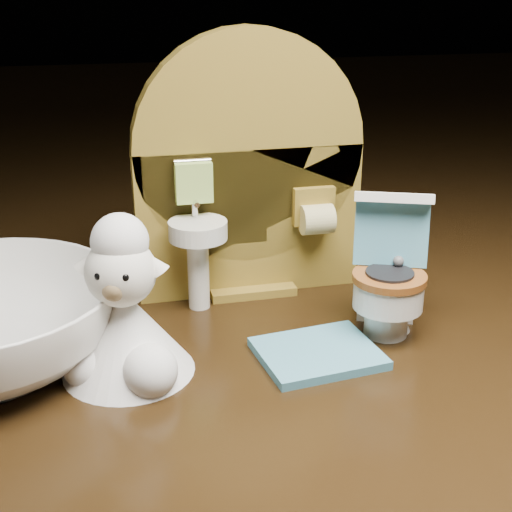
% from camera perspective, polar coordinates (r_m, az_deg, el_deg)
% --- Properties ---
extents(backdrop_panel, '(0.13, 0.05, 0.15)m').
position_cam_1_polar(backdrop_panel, '(0.40, -0.68, 5.92)').
color(backdrop_panel, olive).
rests_on(backdrop_panel, ground).
extents(toy_toilet, '(0.04, 0.05, 0.07)m').
position_cam_1_polar(toy_toilet, '(0.38, 10.54, -1.96)').
color(toy_toilet, white).
rests_on(toy_toilet, ground).
extents(bath_mat, '(0.06, 0.05, 0.00)m').
position_cam_1_polar(bath_mat, '(0.35, 4.97, -7.77)').
color(bath_mat, teal).
rests_on(bath_mat, ground).
extents(toilet_brush, '(0.02, 0.02, 0.04)m').
position_cam_1_polar(toilet_brush, '(0.38, 11.02, -4.32)').
color(toilet_brush, white).
rests_on(toilet_brush, ground).
extents(plush_lamb, '(0.06, 0.06, 0.08)m').
position_cam_1_polar(plush_lamb, '(0.33, -10.43, -5.06)').
color(plush_lamb, white).
rests_on(plush_lamb, ground).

